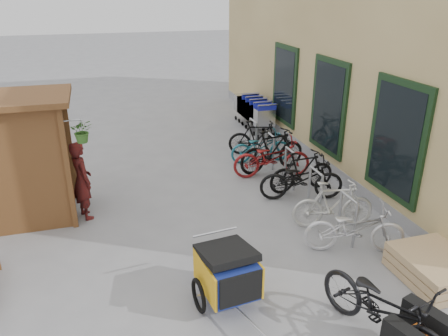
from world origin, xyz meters
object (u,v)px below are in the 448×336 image
object	(u,v)px
shopping_carts	(253,109)
bike_1	(333,204)
bike_2	(301,179)
person_kiosk	(82,180)
bike_3	(302,171)
bike_4	(272,158)
bike_5	(272,150)
bike_0	(355,228)
kiosk	(9,143)
bike_7	(258,138)
pallet_stack	(435,268)
child_trailer	(228,271)
bike_6	(261,147)
cargo_bike	(386,310)

from	to	relation	value
shopping_carts	bike_1	bearing A→B (deg)	-96.37
bike_1	bike_2	bearing A→B (deg)	13.56
person_kiosk	bike_3	distance (m)	4.56
person_kiosk	bike_2	xyz separation A→B (m)	(4.36, -0.48, -0.31)
person_kiosk	bike_4	world-z (taller)	person_kiosk
bike_3	bike_5	bearing A→B (deg)	5.50
shopping_carts	bike_0	world-z (taller)	shopping_carts
kiosk	bike_7	world-z (taller)	kiosk
person_kiosk	bike_7	bearing A→B (deg)	-83.94
bike_1	bike_4	xyz separation A→B (m)	(-0.20, 2.48, 0.02)
person_kiosk	bike_1	size ratio (longest dim) A/B	1.01
pallet_stack	shopping_carts	world-z (taller)	shopping_carts
shopping_carts	bike_2	bearing A→B (deg)	-98.46
bike_2	bike_4	xyz separation A→B (m)	(-0.15, 1.26, 0.02)
pallet_stack	bike_1	size ratio (longest dim) A/B	0.78
bike_0	bike_3	bearing A→B (deg)	14.29
shopping_carts	bike_7	bearing A→B (deg)	-106.86
child_trailer	bike_3	xyz separation A→B (m)	(2.62, 3.06, -0.05)
bike_6	bike_7	bearing A→B (deg)	-9.32
child_trailer	bike_5	size ratio (longest dim) A/B	0.91
bike_2	bike_1	bearing A→B (deg)	-164.23
pallet_stack	bike_6	world-z (taller)	bike_6
child_trailer	bike_1	distance (m)	2.89
shopping_carts	bike_5	size ratio (longest dim) A/B	1.33
bike_2	bike_3	distance (m)	0.41
bike_5	bike_7	xyz separation A→B (m)	(0.07, 1.16, -0.06)
bike_1	bike_2	xyz separation A→B (m)	(-0.05, 1.22, 0.00)
cargo_bike	bike_1	bearing A→B (deg)	56.06
bike_5	pallet_stack	bearing A→B (deg)	179.07
shopping_carts	person_kiosk	world-z (taller)	person_kiosk
kiosk	pallet_stack	bearing A→B (deg)	-31.66
kiosk	child_trailer	xyz separation A→B (m)	(3.10, -3.45, -1.04)
bike_6	kiosk	bearing A→B (deg)	109.18
kiosk	shopping_carts	xyz separation A→B (m)	(6.28, 4.26, -0.93)
person_kiosk	bike_0	distance (m)	5.04
person_kiosk	bike_6	bearing A→B (deg)	-88.96
kiosk	bike_3	size ratio (longest dim) A/B	1.62
bike_2	bike_3	world-z (taller)	bike_3
person_kiosk	bike_6	xyz separation A→B (m)	(4.30, 1.76, -0.37)
bike_0	kiosk	bearing A→B (deg)	82.08
child_trailer	bike_4	bearing A→B (deg)	53.49
cargo_bike	bike_3	xyz separation A→B (m)	(0.98, 4.36, -0.04)
bike_4	bike_1	bearing A→B (deg)	-165.53
bike_4	bike_6	xyz separation A→B (m)	(0.09, 0.98, -0.07)
bike_4	bike_5	size ratio (longest dim) A/B	1.03
bike_7	child_trailer	bearing A→B (deg)	172.12
bike_1	bike_6	world-z (taller)	bike_1
shopping_carts	bike_0	distance (m)	7.11
bike_0	child_trailer	bearing A→B (deg)	123.81
person_kiosk	bike_7	xyz separation A→B (m)	(4.42, 2.28, -0.30)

